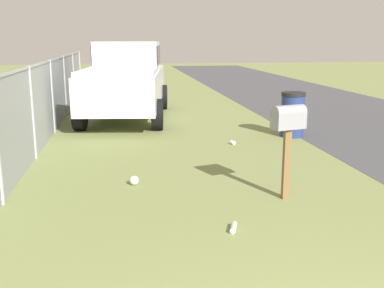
{
  "coord_description": "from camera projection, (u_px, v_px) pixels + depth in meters",
  "views": [
    {
      "loc": [
        -1.44,
        1.38,
        2.17
      ],
      "look_at": [
        4.32,
        0.52,
        0.82
      ],
      "focal_mm": 42.69,
      "sensor_mm": 36.0,
      "label": 1
    }
  ],
  "objects": [
    {
      "name": "litter_bag_near_hydrant",
      "position": [
        134.0,
        180.0,
        6.92
      ],
      "size": [
        0.14,
        0.14,
        0.14
      ],
      "primitive_type": "sphere",
      "color": "silver",
      "rests_on": "ground"
    },
    {
      "name": "trash_bin",
      "position": [
        293.0,
        114.0,
        10.26
      ],
      "size": [
        0.54,
        0.54,
        1.01
      ],
      "color": "navy",
      "rests_on": "ground"
    },
    {
      "name": "litter_cup_far_scatter",
      "position": [
        233.0,
        143.0,
        9.58
      ],
      "size": [
        0.12,
        0.11,
        0.08
      ],
      "primitive_type": "cylinder",
      "rotation": [
        0.0,
        1.57,
        0.42
      ],
      "color": "white",
      "rests_on": "ground"
    },
    {
      "name": "litter_bottle_by_mailbox",
      "position": [
        234.0,
        228.0,
        5.28
      ],
      "size": [
        0.23,
        0.14,
        0.07
      ],
      "primitive_type": "cylinder",
      "rotation": [
        0.0,
        1.57,
        2.82
      ],
      "color": "#B2D8BF",
      "rests_on": "ground"
    },
    {
      "name": "fence_section",
      "position": [
        43.0,
        101.0,
        9.43
      ],
      "size": [
        17.11,
        0.07,
        1.7
      ],
      "color": "#9EA3A8",
      "rests_on": "ground"
    },
    {
      "name": "litter_wrapper_midfield_b",
      "position": [
        288.0,
        165.0,
        8.02
      ],
      "size": [
        0.15,
        0.13,
        0.01
      ],
      "primitive_type": "cube",
      "rotation": [
        0.0,
        0.0,
        2.67
      ],
      "color": "silver",
      "rests_on": "ground"
    },
    {
      "name": "pickup_truck",
      "position": [
        127.0,
        78.0,
        12.68
      ],
      "size": [
        5.36,
        2.63,
        2.09
      ],
      "rotation": [
        0.0,
        0.0,
        -0.12
      ],
      "color": "silver",
      "rests_on": "ground"
    },
    {
      "name": "mailbox",
      "position": [
        288.0,
        125.0,
        6.12
      ],
      "size": [
        0.32,
        0.49,
        1.31
      ],
      "rotation": [
        0.0,
        0.0,
        0.28
      ],
      "color": "brown",
      "rests_on": "ground"
    }
  ]
}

